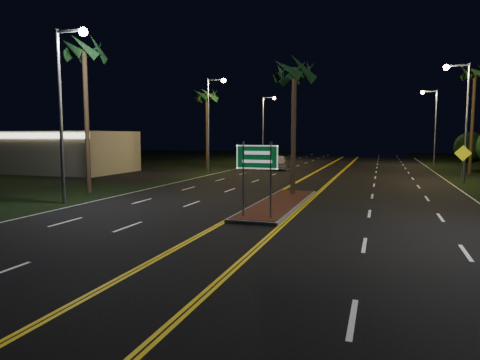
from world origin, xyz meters
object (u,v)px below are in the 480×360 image
at_px(streetlight_left_far, 266,121).
at_px(streetlight_right_far, 432,118).
at_px(highway_sign, 257,164).
at_px(car_near, 278,161).
at_px(warning_sign, 463,158).
at_px(streetlight_left_mid, 212,114).
at_px(streetlight_right_mid, 462,108).
at_px(streetlight_left_near, 66,95).
at_px(palm_left_near, 84,52).
at_px(palm_right_far, 475,74).
at_px(shrub_far, 470,148).
at_px(palm_median, 294,72).
at_px(car_far, 263,157).
at_px(median_island, 279,204).
at_px(palm_left_far, 207,96).
at_px(commercial_building, 53,152).

distance_m(streetlight_left_far, streetlight_right_far, 21.32).
relative_size(highway_sign, car_near, 0.59).
bearing_deg(warning_sign, streetlight_right_far, 101.69).
xyz_separation_m(streetlight_left_mid, streetlight_right_mid, (21.23, -2.00, 0.00)).
bearing_deg(streetlight_left_near, streetlight_left_mid, 90.00).
relative_size(palm_left_near, palm_right_far, 0.95).
bearing_deg(car_near, shrub_far, 7.85).
xyz_separation_m(streetlight_right_far, palm_median, (-10.61, -31.50, 1.62)).
bearing_deg(palm_left_near, shrub_far, 46.79).
height_order(palm_left_near, car_far, palm_left_near).
xyz_separation_m(streetlight_left_far, warning_sign, (21.41, -22.35, -3.76)).
xyz_separation_m(palm_left_near, warning_sign, (23.30, 13.65, -6.78)).
distance_m(streetlight_right_mid, warning_sign, 3.78).
height_order(median_island, shrub_far, shrub_far).
relative_size(streetlight_right_mid, car_near, 1.65).
distance_m(palm_left_near, car_far, 31.96).
bearing_deg(palm_left_far, shrub_far, 16.74).
distance_m(palm_left_far, shrub_far, 28.30).
height_order(commercial_building, palm_left_near, palm_left_near).
xyz_separation_m(highway_sign, palm_right_far, (12.80, 27.20, 6.74)).
bearing_deg(median_island, streetlight_left_mid, 121.98).
relative_size(streetlight_left_mid, car_far, 1.88).
height_order(palm_median, shrub_far, palm_median).
bearing_deg(streetlight_right_far, palm_left_far, -149.12).
relative_size(streetlight_left_near, palm_left_far, 1.02).
distance_m(median_island, highway_sign, 4.80).
xyz_separation_m(palm_median, palm_left_near, (-12.50, -2.50, 1.40)).
bearing_deg(streetlight_right_far, streetlight_left_far, 174.62).
distance_m(palm_right_far, warning_sign, 11.24).
distance_m(streetlight_left_mid, palm_right_far, 24.42).
bearing_deg(warning_sign, commercial_building, -166.27).
distance_m(median_island, streetlight_left_far, 38.89).
relative_size(streetlight_right_far, warning_sign, 3.14).
xyz_separation_m(streetlight_left_near, palm_median, (10.61, 6.50, 1.62)).
xyz_separation_m(commercial_building, palm_right_far, (38.80, 10.01, 7.14)).
xyz_separation_m(streetlight_left_far, streetlight_right_mid, (21.23, -22.00, 0.00)).
height_order(highway_sign, commercial_building, commercial_building).
bearing_deg(warning_sign, shrub_far, 89.36).
xyz_separation_m(highway_sign, shrub_far, (13.80, 33.20, -0.07)).
height_order(median_island, commercial_building, commercial_building).
xyz_separation_m(highway_sign, streetlight_right_mid, (10.61, 19.20, 3.25)).
bearing_deg(warning_sign, car_near, 163.80).
relative_size(median_island, streetlight_left_near, 1.14).
relative_size(streetlight_left_near, warning_sign, 3.14).
distance_m(commercial_building, streetlight_left_near, 22.49).
xyz_separation_m(streetlight_left_mid, warning_sign, (21.41, -2.35, -3.76)).
relative_size(streetlight_right_far, palm_left_far, 1.02).
height_order(streetlight_right_far, warning_sign, streetlight_right_far).
distance_m(streetlight_right_far, palm_median, 33.28).
bearing_deg(streetlight_right_mid, streetlight_left_mid, 174.62).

